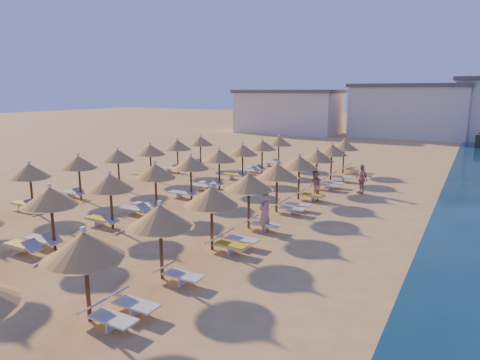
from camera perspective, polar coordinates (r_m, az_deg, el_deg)
The scene contains 9 objects.
ground at distance 21.58m, azimuth -5.20°, elevation -5.28°, with size 220.00×220.00×0.00m, color tan.
hotel_blocks at distance 63.86m, azimuth 21.36°, elevation 8.64°, with size 45.69×11.46×8.10m.
parasol_row_east at distance 19.63m, azimuth 1.18°, elevation -0.37°, with size 2.33×33.89×2.76m.
parasol_row_west at distance 22.70m, azimuth -11.24°, elevation 1.06°, with size 2.33×33.89×2.76m.
parasol_row_inland at distance 27.79m, azimuth -18.27°, elevation 2.64°, with size 2.33×24.42×2.76m.
loungers at distance 22.64m, azimuth -8.68°, elevation -3.64°, with size 14.48×33.05×0.66m.
beachgoer_c at distance 27.76m, azimuth 15.88°, elevation 0.13°, with size 1.08×0.45×1.84m, color tan.
beachgoer_a at distance 19.43m, azimuth 3.32°, elevation -4.37°, with size 0.67×0.44×1.83m, color tan.
beachgoer_b at distance 25.37m, azimuth 10.00°, elevation -0.75°, with size 0.86×0.67×1.77m, color tan.
Camera 1 is at (11.70, -17.00, 6.31)m, focal length 32.00 mm.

